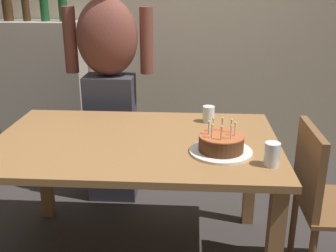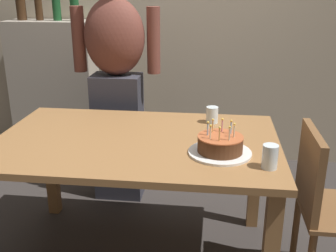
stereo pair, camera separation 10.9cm
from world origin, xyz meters
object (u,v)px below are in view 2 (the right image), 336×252
object	(u,v)px
water_glass_near	(212,115)
dining_chair	(327,200)
person_man_bearded	(116,81)
water_glass_far	(270,157)
birthday_cake	(220,146)

from	to	relation	value
water_glass_near	dining_chair	size ratio (longest dim) A/B	0.11
water_glass_near	dining_chair	bearing A→B (deg)	-38.04
person_man_bearded	dining_chair	bearing A→B (deg)	145.39
person_man_bearded	water_glass_far	bearing A→B (deg)	133.09
birthday_cake	water_glass_far	distance (m)	0.26
water_glass_near	water_glass_far	xyz separation A→B (m)	(0.27, -0.59, 0.01)
water_glass_near	person_man_bearded	distance (m)	0.79
birthday_cake	dining_chair	size ratio (longest dim) A/B	0.35
water_glass_near	birthday_cake	bearing A→B (deg)	-84.12
water_glass_near	person_man_bearded	world-z (taller)	person_man_bearded
birthday_cake	person_man_bearded	bearing A→B (deg)	129.70
birthday_cake	water_glass_near	xyz separation A→B (m)	(-0.05, 0.46, 0.01)
birthday_cake	water_glass_near	bearing A→B (deg)	95.88
water_glass_far	dining_chair	xyz separation A→B (m)	(0.31, 0.14, -0.28)
birthday_cake	dining_chair	distance (m)	0.59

